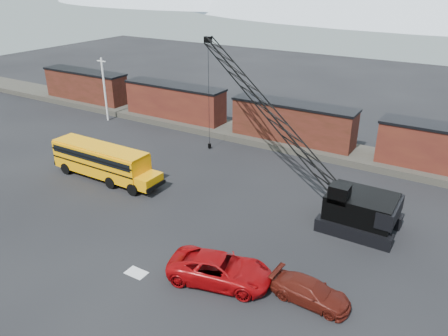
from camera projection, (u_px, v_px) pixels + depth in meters
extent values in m
plane|color=black|center=(169.00, 241.00, 31.37)|extent=(160.00, 160.00, 0.00)
cube|color=#454139|center=(291.00, 143.00, 48.34)|extent=(120.00, 5.00, 0.70)
cube|color=#561F18|center=(86.00, 86.00, 62.56)|extent=(13.50, 2.90, 4.00)
cube|color=black|center=(84.00, 71.00, 61.72)|extent=(13.70, 3.10, 0.25)
cube|color=black|center=(68.00, 93.00, 65.25)|extent=(2.20, 2.40, 0.60)
cube|color=black|center=(108.00, 101.00, 61.27)|extent=(2.20, 2.40, 0.60)
cube|color=#441713|center=(175.00, 102.00, 54.97)|extent=(13.50, 2.90, 4.00)
cube|color=black|center=(174.00, 85.00, 54.12)|extent=(13.70, 3.10, 0.25)
cube|color=black|center=(150.00, 110.00, 57.66)|extent=(2.20, 2.40, 0.60)
cube|color=black|center=(203.00, 120.00, 53.67)|extent=(2.20, 2.40, 0.60)
cube|color=#561F18|center=(293.00, 122.00, 47.37)|extent=(13.50, 2.90, 4.00)
cube|color=black|center=(294.00, 104.00, 46.53)|extent=(13.70, 3.10, 0.25)
cube|color=black|center=(258.00, 130.00, 50.07)|extent=(2.20, 2.40, 0.60)
cube|color=black|center=(329.00, 144.00, 46.08)|extent=(2.20, 2.40, 0.60)
cube|color=black|center=(404.00, 159.00, 42.47)|extent=(2.20, 2.40, 0.60)
cylinder|color=silver|center=(105.00, 90.00, 55.12)|extent=(0.24, 0.24, 8.00)
cube|color=silver|center=(101.00, 61.00, 53.63)|extent=(1.40, 0.12, 0.12)
cube|color=silver|center=(136.00, 273.00, 28.02)|extent=(1.40, 0.90, 0.02)
cube|color=#F99E05|center=(101.00, 160.00, 40.19)|extent=(10.00, 2.50, 2.50)
cube|color=#F99E05|center=(148.00, 181.00, 37.82)|extent=(1.60, 2.30, 1.10)
cube|color=#F99E05|center=(99.00, 147.00, 39.66)|extent=(10.00, 2.30, 0.18)
cube|color=black|center=(89.00, 158.00, 38.92)|extent=(9.60, 0.05, 0.65)
cube|color=black|center=(110.00, 149.00, 40.88)|extent=(9.60, 0.05, 0.65)
cube|color=black|center=(156.00, 186.00, 37.54)|extent=(0.15, 2.45, 0.35)
cube|color=black|center=(65.00, 159.00, 43.00)|extent=(0.15, 2.50, 0.35)
cylinder|color=black|center=(66.00, 168.00, 41.52)|extent=(1.10, 0.35, 1.10)
cylinder|color=black|center=(85.00, 160.00, 43.31)|extent=(1.10, 0.35, 1.10)
cylinder|color=black|center=(111.00, 183.00, 38.77)|extent=(1.10, 0.35, 1.10)
cylinder|color=black|center=(129.00, 173.00, 40.56)|extent=(1.10, 0.35, 1.10)
cylinder|color=black|center=(133.00, 189.00, 37.53)|extent=(1.10, 0.35, 1.10)
cylinder|color=black|center=(150.00, 180.00, 39.32)|extent=(1.10, 0.35, 1.10)
imported|color=#A0070B|center=(220.00, 269.00, 26.93)|extent=(6.98, 4.44, 1.79)
imported|color=#50150E|center=(311.00, 292.00, 25.35)|extent=(4.83, 2.12, 1.38)
cube|color=black|center=(353.00, 232.00, 31.47)|extent=(5.50, 1.00, 1.00)
cube|color=black|center=(365.00, 213.00, 33.96)|extent=(5.50, 1.00, 1.00)
cube|color=black|center=(361.00, 206.00, 32.14)|extent=(4.80, 3.60, 1.80)
cube|color=black|center=(390.00, 211.00, 31.10)|extent=(1.20, 3.80, 1.20)
cube|color=black|center=(339.00, 193.00, 31.37)|extent=(1.40, 1.20, 1.30)
cube|color=black|center=(337.00, 197.00, 30.95)|extent=(1.20, 0.06, 0.90)
cube|color=black|center=(208.00, 40.00, 42.84)|extent=(0.70, 0.50, 0.60)
cylinder|color=black|center=(209.00, 97.00, 45.22)|extent=(0.04, 0.04, 11.25)
cube|color=black|center=(210.00, 146.00, 47.46)|extent=(0.25, 0.25, 0.50)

